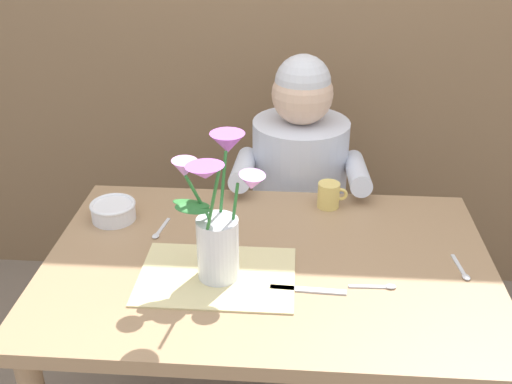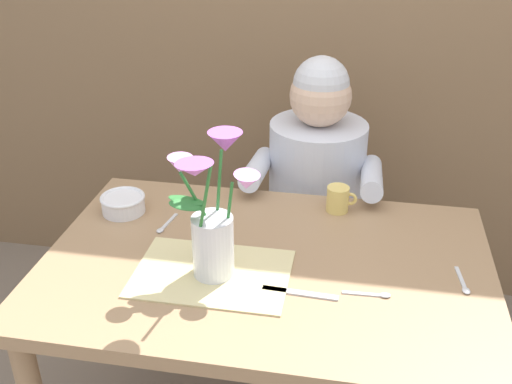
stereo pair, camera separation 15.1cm
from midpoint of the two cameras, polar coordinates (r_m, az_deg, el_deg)
dining_table at (r=1.68m, az=3.55°, el=-9.35°), size 1.20×0.80×0.74m
seated_person at (r=2.24m, az=7.49°, el=-1.75°), size 0.45×0.47×1.14m
striped_placemat at (r=1.57m, az=-1.41°, el=-7.77°), size 0.40×0.28×0.00m
flower_vase at (r=1.48m, az=-1.20°, el=-2.57°), size 0.25×0.30×0.37m
ceramic_bowl at (r=1.86m, az=-10.21°, el=-1.10°), size 0.14×0.14×0.06m
dinner_knife at (r=1.51m, az=7.08°, el=-9.56°), size 0.19×0.03×0.00m
ceramic_mug at (r=1.86m, az=10.09°, el=-0.71°), size 0.09×0.07×0.08m
spoon_0 at (r=1.54m, az=13.94°, el=-9.49°), size 0.12×0.02×0.01m
spoon_1 at (r=1.64m, az=21.59°, el=-8.24°), size 0.03×0.12×0.01m
spoon_2 at (r=1.78m, az=-6.27°, el=-3.31°), size 0.03×0.12×0.01m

